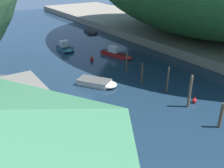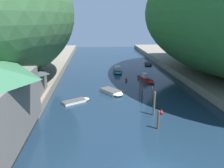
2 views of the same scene
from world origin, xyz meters
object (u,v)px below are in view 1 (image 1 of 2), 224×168
at_px(boat_red_skiff, 91,32).
at_px(boat_yellow_tender, 65,48).
at_px(boat_open_rowboat, 63,111).
at_px(boat_near_quay, 99,83).
at_px(person_on_quay, 12,133).
at_px(channel_buoy_far, 194,100).
at_px(channel_buoy_near, 92,59).
at_px(boat_cabin_cruiser, 117,54).

bearing_deg(boat_red_skiff, boat_yellow_tender, 52.00).
xyz_separation_m(boat_open_rowboat, boat_yellow_tender, (9.34, 20.30, 0.29)).
height_order(boat_near_quay, person_on_quay, person_on_quay).
xyz_separation_m(boat_red_skiff, channel_buoy_far, (-6.87, -35.94, 0.08)).
bearing_deg(boat_red_skiff, channel_buoy_far, 89.55).
bearing_deg(boat_yellow_tender, boat_open_rowboat, 64.44).
distance_m(boat_yellow_tender, channel_buoy_far, 26.70).
relative_size(boat_near_quay, channel_buoy_near, 6.16).
bearing_deg(boat_near_quay, channel_buoy_near, -148.33).
relative_size(boat_near_quay, person_on_quay, 3.27).
bearing_deg(channel_buoy_far, boat_cabin_cruiser, 83.74).
bearing_deg(boat_red_skiff, channel_buoy_near, 71.46).
xyz_separation_m(boat_near_quay, channel_buoy_near, (3.94, 8.81, -0.01)).
bearing_deg(boat_cabin_cruiser, boat_near_quay, 26.52).
bearing_deg(boat_near_quay, boat_red_skiff, -151.54).
xyz_separation_m(boat_near_quay, person_on_quay, (-12.46, -8.29, 2.16)).
height_order(boat_yellow_tender, person_on_quay, person_on_quay).
relative_size(boat_red_skiff, person_on_quay, 3.07).
bearing_deg(boat_near_quay, boat_cabin_cruiser, -169.90).
distance_m(boat_open_rowboat, channel_buoy_far, 14.53).
height_order(boat_cabin_cruiser, channel_buoy_far, boat_cabin_cruiser).
bearing_deg(channel_buoy_far, channel_buoy_near, 98.03).
height_order(boat_cabin_cruiser, boat_near_quay, boat_cabin_cruiser).
height_order(channel_buoy_near, channel_buoy_far, channel_buoy_near).
bearing_deg(boat_open_rowboat, boat_cabin_cruiser, 98.29).
height_order(boat_cabin_cruiser, person_on_quay, person_on_quay).
bearing_deg(boat_near_quay, channel_buoy_far, 89.37).
relative_size(boat_near_quay, channel_buoy_far, 6.83).
xyz_separation_m(boat_cabin_cruiser, channel_buoy_near, (-4.65, 0.42, -0.16)).
bearing_deg(boat_cabin_cruiser, boat_open_rowboat, 20.93).
relative_size(boat_red_skiff, channel_buoy_near, 5.78).
bearing_deg(boat_yellow_tender, boat_red_skiff, -139.23).
bearing_deg(boat_cabin_cruiser, channel_buoy_far, 65.96).
bearing_deg(channel_buoy_near, boat_red_skiff, 61.10).
relative_size(channel_buoy_near, channel_buoy_far, 1.11).
relative_size(boat_red_skiff, channel_buoy_far, 6.41).
relative_size(channel_buoy_near, person_on_quay, 0.53).
distance_m(boat_red_skiff, boat_open_rowboat, 35.93).
xyz_separation_m(boat_red_skiff, boat_near_quay, (-13.45, -26.03, 0.13)).
relative_size(boat_cabin_cruiser, channel_buoy_far, 8.00).
height_order(boat_yellow_tender, channel_buoy_near, boat_yellow_tender).
distance_m(boat_near_quay, channel_buoy_far, 11.90).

